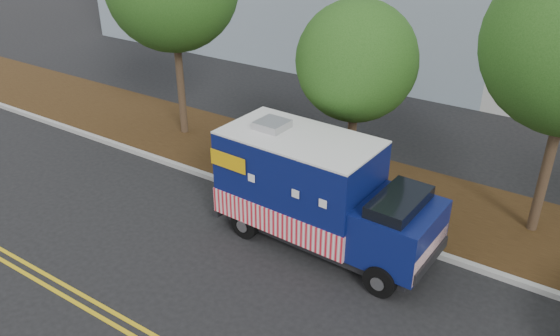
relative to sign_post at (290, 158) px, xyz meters
The scene contains 6 objects.
ground 2.48m from the sign_post, 66.50° to the right, with size 120.00×120.00×0.00m, color black.
curb 1.54m from the sign_post, 34.28° to the right, with size 120.00×0.18×0.15m, color #9E9E99.
mulch_strip 2.07m from the sign_post, 60.19° to the left, with size 120.00×4.00×0.15m, color black.
tree_b 3.33m from the sign_post, 44.74° to the left, with size 3.36×3.36×5.67m.
sign_post is the anchor object (origin of this frame).
food_truck 2.44m from the sign_post, 42.28° to the right, with size 5.83×2.41×3.02m.
Camera 1 is at (6.73, -10.00, 8.28)m, focal length 35.00 mm.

